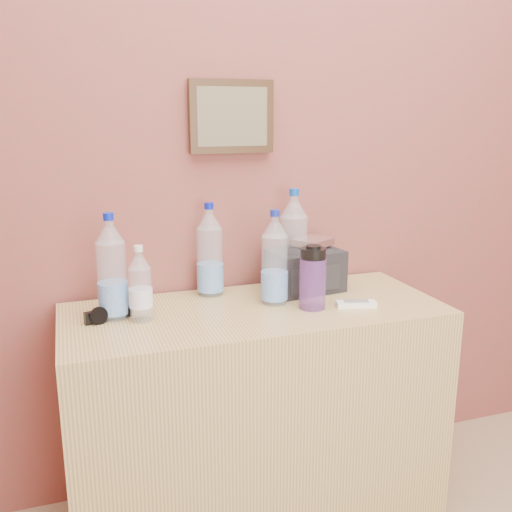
# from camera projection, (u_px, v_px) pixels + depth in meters

# --- Properties ---
(picture_frame) EXTENTS (0.30, 0.03, 0.25)m
(picture_frame) POSITION_uv_depth(u_px,v_px,m) (232.00, 117.00, 1.98)
(picture_frame) COLOR #382311
(picture_frame) RESTS_ON room_shell
(dresser) EXTENTS (1.25, 0.52, 0.78)m
(dresser) POSITION_uv_depth(u_px,v_px,m) (255.00, 414.00, 1.98)
(dresser) COLOR tan
(dresser) RESTS_ON ground
(pet_large_a) EXTENTS (0.09, 0.09, 0.33)m
(pet_large_a) POSITION_uv_depth(u_px,v_px,m) (112.00, 272.00, 1.77)
(pet_large_a) COLOR white
(pet_large_a) RESTS_ON dresser
(pet_large_b) EXTENTS (0.09, 0.09, 0.33)m
(pet_large_b) POSITION_uv_depth(u_px,v_px,m) (210.00, 255.00, 2.00)
(pet_large_b) COLOR silver
(pet_large_b) RESTS_ON dresser
(pet_large_c) EXTENTS (0.10, 0.10, 0.37)m
(pet_large_c) POSITION_uv_depth(u_px,v_px,m) (293.00, 245.00, 2.07)
(pet_large_c) COLOR silver
(pet_large_c) RESTS_ON dresser
(pet_large_d) EXTENTS (0.09, 0.09, 0.32)m
(pet_large_d) POSITION_uv_depth(u_px,v_px,m) (275.00, 263.00, 1.91)
(pet_large_d) COLOR silver
(pet_large_d) RESTS_ON dresser
(pet_small) EXTENTS (0.07, 0.07, 0.24)m
(pet_small) POSITION_uv_depth(u_px,v_px,m) (140.00, 288.00, 1.75)
(pet_small) COLOR silver
(pet_small) RESTS_ON dresser
(nalgene_bottle) EXTENTS (0.09, 0.09, 0.21)m
(nalgene_bottle) POSITION_uv_depth(u_px,v_px,m) (313.00, 278.00, 1.87)
(nalgene_bottle) COLOR #753E9D
(nalgene_bottle) RESTS_ON dresser
(sunglasses) EXTENTS (0.16, 0.10, 0.04)m
(sunglasses) POSITION_uv_depth(u_px,v_px,m) (108.00, 314.00, 1.77)
(sunglasses) COLOR black
(sunglasses) RESTS_ON dresser
(ac_remote) EXTENTS (0.14, 0.07, 0.02)m
(ac_remote) POSITION_uv_depth(u_px,v_px,m) (356.00, 304.00, 1.90)
(ac_remote) COLOR white
(ac_remote) RESTS_ON dresser
(toiletry_bag) EXTENTS (0.27, 0.21, 0.17)m
(toiletry_bag) POSITION_uv_depth(u_px,v_px,m) (305.00, 268.00, 2.06)
(toiletry_bag) COLOR black
(toiletry_bag) RESTS_ON dresser
(foil_packet) EXTENTS (0.16, 0.15, 0.03)m
(foil_packet) POSITION_uv_depth(u_px,v_px,m) (313.00, 242.00, 2.03)
(foil_packet) COLOR silver
(foil_packet) RESTS_ON toiletry_bag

